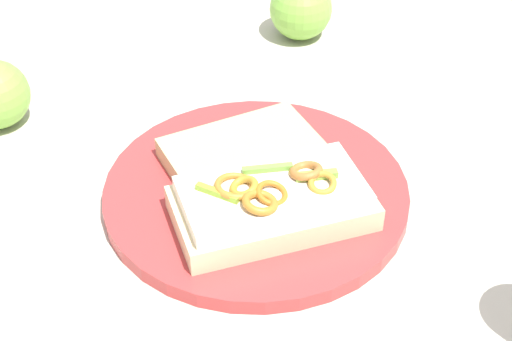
# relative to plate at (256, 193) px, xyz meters

# --- Properties ---
(ground_plane) EXTENTS (2.00, 2.00, 0.00)m
(ground_plane) POSITION_rel_plate_xyz_m (0.00, 0.00, -0.01)
(ground_plane) COLOR #C0B5A2
(ground_plane) RESTS_ON ground
(plate) EXTENTS (0.30, 0.30, 0.02)m
(plate) POSITION_rel_plate_xyz_m (0.00, 0.00, 0.00)
(plate) COLOR #B03434
(plate) RESTS_ON ground_plane
(sandwich) EXTENTS (0.20, 0.19, 0.05)m
(sandwich) POSITION_rel_plate_xyz_m (0.03, 0.04, 0.03)
(sandwich) COLOR beige
(sandwich) RESTS_ON plate
(bread_slice_side) EXTENTS (0.17, 0.15, 0.02)m
(bread_slice_side) POSITION_rel_plate_xyz_m (-0.03, -0.04, 0.02)
(bread_slice_side) COLOR tan
(bread_slice_side) RESTS_ON plate
(apple_0) EXTENTS (0.11, 0.11, 0.08)m
(apple_0) POSITION_rel_plate_xyz_m (-0.31, -0.12, 0.03)
(apple_0) COLOR #79BA41
(apple_0) RESTS_ON ground_plane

